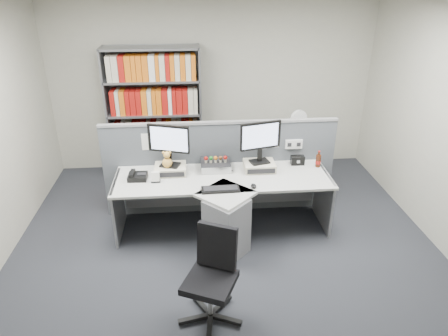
{
  "coord_description": "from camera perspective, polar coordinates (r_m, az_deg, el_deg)",
  "views": [
    {
      "loc": [
        -0.35,
        -3.53,
        2.95
      ],
      "look_at": [
        0.0,
        0.65,
        0.92
      ],
      "focal_mm": 32.58,
      "sensor_mm": 36.0,
      "label": 1
    }
  ],
  "objects": [
    {
      "name": "monitor_riser_right",
      "position": [
        5.07,
        4.98,
        0.27
      ],
      "size": [
        0.38,
        0.31,
        0.1
      ],
      "color": "beige",
      "rests_on": "desk"
    },
    {
      "name": "desk_fan",
      "position": [
        6.06,
        10.35,
        6.49
      ],
      "size": [
        0.27,
        0.16,
        0.45
      ],
      "color": "white",
      "rests_on": "filing_cabinet"
    },
    {
      "name": "ground",
      "position": [
        4.61,
        0.7,
        -13.94
      ],
      "size": [
        5.5,
        5.5,
        0.0
      ],
      "primitive_type": "plane",
      "color": "#303238",
      "rests_on": "ground"
    },
    {
      "name": "figurines",
      "position": [
        5.02,
        -1.18,
        1.33
      ],
      "size": [
        0.29,
        0.05,
        0.09
      ],
      "color": "beige",
      "rests_on": "desktop_pc"
    },
    {
      "name": "speaker",
      "position": [
        5.28,
        10.27,
        1.09
      ],
      "size": [
        0.17,
        0.09,
        0.11
      ],
      "primitive_type": "cube",
      "color": "black",
      "rests_on": "desk"
    },
    {
      "name": "partition",
      "position": [
        5.31,
        -0.49,
        0.17
      ],
      "size": [
        3.0,
        0.08,
        1.27
      ],
      "color": "#53585E",
      "rests_on": "ground"
    },
    {
      "name": "cola_bottle",
      "position": [
        5.26,
        13.08,
        1.0
      ],
      "size": [
        0.07,
        0.07,
        0.22
      ],
      "color": "#3F190A",
      "rests_on": "desk"
    },
    {
      "name": "plush_toy",
      "position": [
        4.91,
        -7.98,
        1.04
      ],
      "size": [
        0.12,
        0.12,
        0.21
      ],
      "color": "gold",
      "rests_on": "monitor_riser_left"
    },
    {
      "name": "desk_phone",
      "position": [
        4.94,
        -12.08,
        -1.14
      ],
      "size": [
        0.23,
        0.21,
        0.1
      ],
      "color": "black",
      "rests_on": "desk"
    },
    {
      "name": "filing_cabinet",
      "position": [
        6.3,
        9.9,
        1.05
      ],
      "size": [
        0.45,
        0.61,
        0.7
      ],
      "color": "slate",
      "rests_on": "ground"
    },
    {
      "name": "desk_calendar",
      "position": [
        4.82,
        -9.59,
        -1.36
      ],
      "size": [
        0.11,
        0.08,
        0.13
      ],
      "color": "black",
      "rests_on": "desk"
    },
    {
      "name": "office_chair",
      "position": [
        3.81,
        -1.61,
        -14.56
      ],
      "size": [
        0.6,
        0.61,
        0.9
      ],
      "color": "silver",
      "rests_on": "ground"
    },
    {
      "name": "desk",
      "position": [
        4.83,
        0.06,
        -5.24
      ],
      "size": [
        2.6,
        1.2,
        0.72
      ],
      "color": "beige",
      "rests_on": "ground"
    },
    {
      "name": "shelving_unit",
      "position": [
        6.31,
        -9.64,
        7.25
      ],
      "size": [
        1.41,
        0.4,
        2.0
      ],
      "color": "slate",
      "rests_on": "ground"
    },
    {
      "name": "desktop_pc",
      "position": [
        5.08,
        -1.18,
        0.38
      ],
      "size": [
        0.36,
        0.33,
        0.1
      ],
      "color": "black",
      "rests_on": "desk"
    },
    {
      "name": "keyboard",
      "position": [
        4.59,
        -0.5,
        -2.99
      ],
      "size": [
        0.43,
        0.17,
        0.03
      ],
      "color": "black",
      "rests_on": "desk"
    },
    {
      "name": "monitor_right",
      "position": [
        4.93,
        5.13,
        4.09
      ],
      "size": [
        0.51,
        0.22,
        0.52
      ],
      "color": "black",
      "rests_on": "monitor_riser_right"
    },
    {
      "name": "room_shell",
      "position": [
        3.73,
        0.85,
        7.73
      ],
      "size": [
        5.04,
        5.54,
        2.72
      ],
      "color": "#B6B4A2",
      "rests_on": "ground"
    },
    {
      "name": "monitor_left",
      "position": [
        4.87,
        -7.76,
        3.63
      ],
      "size": [
        0.49,
        0.22,
        0.52
      ],
      "color": "black",
      "rests_on": "monitor_riser_left"
    },
    {
      "name": "mouse",
      "position": [
        4.67,
        4.17,
        -2.52
      ],
      "size": [
        0.06,
        0.1,
        0.04
      ],
      "primitive_type": "ellipsoid",
      "color": "black",
      "rests_on": "desk"
    },
    {
      "name": "monitor_riser_left",
      "position": [
        5.01,
        -7.53,
        -0.19
      ],
      "size": [
        0.38,
        0.31,
        0.1
      ],
      "color": "beige",
      "rests_on": "desk"
    }
  ]
}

